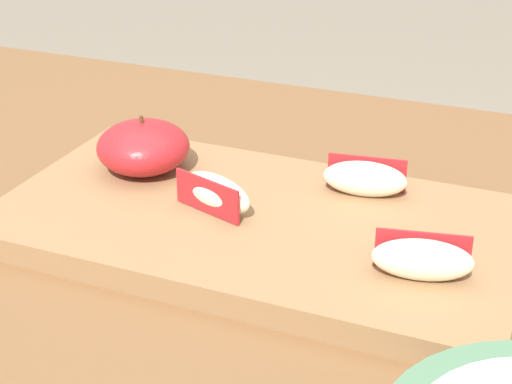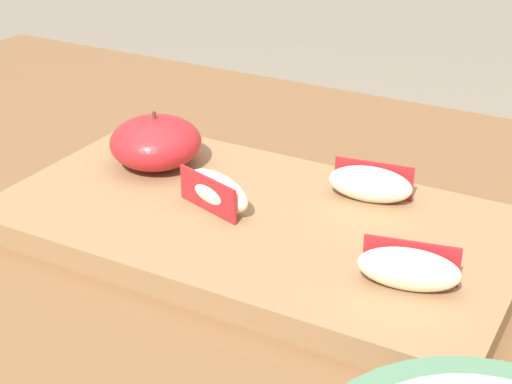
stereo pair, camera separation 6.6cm
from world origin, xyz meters
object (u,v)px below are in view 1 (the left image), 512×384
at_px(apple_wedge_left, 215,193).
at_px(apple_wedge_back, 365,178).
at_px(cutting_board, 256,224).
at_px(apple_wedge_front, 422,259).
at_px(apple_half_skin_up, 143,147).

bearing_deg(apple_wedge_left, apple_wedge_back, 34.99).
relative_size(cutting_board, apple_wedge_left, 5.67).
height_order(cutting_board, apple_wedge_left, apple_wedge_left).
xyz_separation_m(apple_wedge_back, apple_wedge_left, (-0.11, -0.08, 0.00)).
bearing_deg(apple_wedge_left, apple_wedge_front, -11.96).
height_order(apple_half_skin_up, apple_wedge_back, apple_half_skin_up).
bearing_deg(apple_wedge_back, apple_wedge_front, -57.17).
xyz_separation_m(cutting_board, apple_wedge_back, (0.08, 0.07, 0.03)).
bearing_deg(apple_half_skin_up, apple_wedge_back, 7.99).
bearing_deg(cutting_board, apple_wedge_front, -17.53).
bearing_deg(apple_wedge_back, cutting_board, -137.84).
xyz_separation_m(cutting_board, apple_wedge_front, (0.15, -0.05, 0.03)).
bearing_deg(apple_wedge_front, cutting_board, 162.47).
distance_m(apple_half_skin_up, apple_wedge_front, 0.29).
xyz_separation_m(cutting_board, apple_wedge_left, (-0.03, -0.01, 0.03)).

